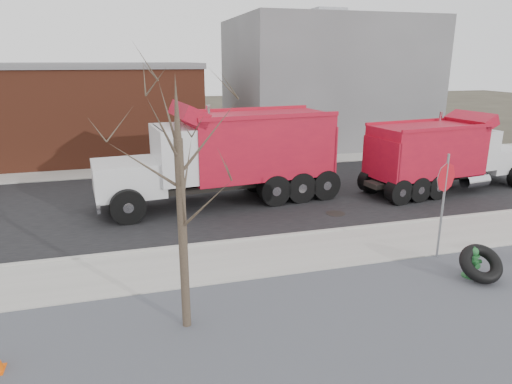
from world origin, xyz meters
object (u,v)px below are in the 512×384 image
object	(u,v)px
fire_hydrant	(472,264)
dump_truck_red_b	(229,153)
truck_tire	(481,264)
stop_sign	(445,189)
dump_truck_red_a	(444,153)

from	to	relation	value
fire_hydrant	dump_truck_red_b	bearing A→B (deg)	126.36
truck_tire	stop_sign	world-z (taller)	stop_sign
dump_truck_red_a	dump_truck_red_b	distance (m)	9.13
dump_truck_red_b	fire_hydrant	bearing A→B (deg)	113.67
stop_sign	dump_truck_red_a	xyz separation A→B (m)	(4.60, 5.94, -0.38)
fire_hydrant	truck_tire	xyz separation A→B (m)	(0.06, -0.22, 0.09)
fire_hydrant	truck_tire	size ratio (longest dim) A/B	0.68
dump_truck_red_b	dump_truck_red_a	bearing A→B (deg)	168.64
fire_hydrant	truck_tire	bearing A→B (deg)	-67.69
truck_tire	stop_sign	size ratio (longest dim) A/B	0.41
stop_sign	dump_truck_red_b	bearing A→B (deg)	125.34
truck_tire	dump_truck_red_b	world-z (taller)	dump_truck_red_b
dump_truck_red_a	fire_hydrant	bearing A→B (deg)	-129.28
stop_sign	dump_truck_red_a	size ratio (longest dim) A/B	0.37
stop_sign	dump_truck_red_b	size ratio (longest dim) A/B	0.32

